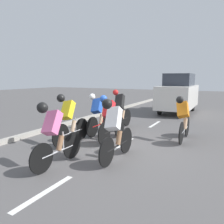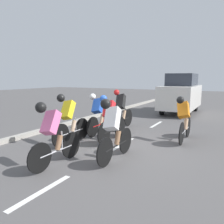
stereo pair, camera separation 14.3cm
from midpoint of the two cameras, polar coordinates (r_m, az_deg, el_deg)
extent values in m
plane|color=#565454|center=(6.49, 2.67, -8.83)|extent=(60.00, 60.00, 0.00)
cube|color=white|center=(4.24, -16.95, -19.27)|extent=(0.12, 1.40, 0.01)
cube|color=white|center=(6.67, 3.48, -8.32)|extent=(0.12, 1.40, 0.01)
cube|color=white|center=(9.56, 11.90, -3.18)|extent=(0.12, 1.40, 0.01)
cube|color=#A8A399|center=(8.49, -16.39, -4.42)|extent=(0.20, 25.67, 0.14)
cylinder|color=black|center=(5.56, -9.88, -8.51)|extent=(0.03, 0.65, 0.65)
cylinder|color=black|center=(4.87, -17.52, -11.37)|extent=(0.03, 0.65, 0.65)
cylinder|color=#B7B7BC|center=(5.20, -13.43, -9.87)|extent=(0.04, 1.01, 0.04)
cylinder|color=#B7B7BC|center=(5.26, -12.21, -7.20)|extent=(0.04, 0.04, 0.42)
cylinder|color=#1999D8|center=(5.20, -13.09, -8.68)|extent=(0.07, 0.07, 0.16)
cylinder|color=#9E704C|center=(5.20, -12.93, -7.77)|extent=(0.12, 0.23, 0.36)
cube|color=pink|center=(4.99, -14.89, -2.68)|extent=(0.41, 0.46, 0.59)
sphere|color=black|center=(4.81, -17.30, 1.14)|extent=(0.24, 0.24, 0.24)
cylinder|color=black|center=(9.03, 4.74, -1.46)|extent=(0.03, 0.70, 0.70)
cylinder|color=black|center=(8.19, 1.95, -2.51)|extent=(0.03, 0.70, 0.70)
cylinder|color=black|center=(8.61, 3.41, -1.96)|extent=(0.04, 0.95, 0.04)
cylinder|color=black|center=(8.72, 3.91, -0.42)|extent=(0.04, 0.04, 0.42)
cylinder|color=yellow|center=(8.64, 3.56, -1.25)|extent=(0.07, 0.07, 0.16)
cylinder|color=#DBAD84|center=(8.64, 3.63, -0.71)|extent=(0.12, 0.23, 0.36)
cube|color=black|center=(8.44, 2.77, 2.66)|extent=(0.44, 0.50, 0.65)
sphere|color=red|center=(8.24, 1.70, 5.15)|extent=(0.21, 0.21, 0.21)
cylinder|color=black|center=(7.34, 2.65, -3.89)|extent=(0.03, 0.70, 0.70)
cylinder|color=black|center=(6.47, -1.44, -5.65)|extent=(0.03, 0.70, 0.70)
cylinder|color=black|center=(6.90, 0.74, -4.72)|extent=(0.04, 1.02, 0.04)
cylinder|color=black|center=(7.01, 1.45, -2.75)|extent=(0.04, 0.04, 0.42)
cylinder|color=#1999D8|center=(6.92, 0.94, -3.83)|extent=(0.07, 0.07, 0.16)
cylinder|color=beige|center=(6.92, 1.05, -3.14)|extent=(0.12, 0.23, 0.36)
cube|color=red|center=(6.72, -0.16, 0.68)|extent=(0.45, 0.45, 0.59)
sphere|color=blue|center=(6.52, -1.62, 3.45)|extent=(0.23, 0.23, 0.23)
cylinder|color=black|center=(7.11, -7.30, -4.38)|extent=(0.03, 0.70, 0.70)
cylinder|color=black|center=(6.37, -12.60, -6.09)|extent=(0.03, 0.70, 0.70)
cylinder|color=#B7B7BC|center=(6.73, -9.80, -5.20)|extent=(0.04, 0.98, 0.04)
cylinder|color=#B7B7BC|center=(6.82, -8.93, -3.19)|extent=(0.04, 0.04, 0.42)
cylinder|color=#1999D8|center=(6.75, -9.55, -4.29)|extent=(0.07, 0.07, 0.16)
cylinder|color=beige|center=(6.75, -9.45, -3.59)|extent=(0.12, 0.23, 0.36)
cube|color=yellow|center=(6.56, -10.86, 0.52)|extent=(0.42, 0.48, 0.61)
sphere|color=black|center=(6.38, -12.60, 3.59)|extent=(0.23, 0.23, 0.23)
cylinder|color=black|center=(5.83, 4.27, -7.41)|extent=(0.03, 0.68, 0.68)
cylinder|color=black|center=(4.95, -0.98, -10.42)|extent=(0.03, 0.68, 0.68)
cylinder|color=black|center=(5.38, 1.87, -8.80)|extent=(0.04, 1.05, 0.04)
cylinder|color=black|center=(5.48, 2.77, -6.20)|extent=(0.04, 0.04, 0.42)
cylinder|color=yellow|center=(5.40, 2.12, -7.65)|extent=(0.07, 0.07, 0.16)
cylinder|color=#9E704C|center=(5.40, 2.27, -6.76)|extent=(0.12, 0.23, 0.36)
cube|color=white|center=(5.15, 0.87, -1.74)|extent=(0.42, 0.47, 0.61)
sphere|color=black|center=(4.93, -0.89, 2.13)|extent=(0.24, 0.24, 0.24)
cylinder|color=black|center=(8.16, -0.59, -2.59)|extent=(0.03, 0.69, 0.69)
cylinder|color=black|center=(7.34, -4.49, -3.94)|extent=(0.03, 0.69, 0.69)
cylinder|color=red|center=(7.74, -2.44, -3.23)|extent=(0.04, 1.00, 0.04)
cylinder|color=red|center=(7.85, -1.78, -1.50)|extent=(0.04, 0.04, 0.42)
cylinder|color=yellow|center=(7.77, -2.25, -2.44)|extent=(0.07, 0.07, 0.16)
cylinder|color=#DBAD84|center=(7.77, -2.15, -1.83)|extent=(0.12, 0.23, 0.36)
cube|color=blue|center=(7.58, -3.21, 1.60)|extent=(0.43, 0.45, 0.58)
sphere|color=white|center=(7.39, -4.51, 4.03)|extent=(0.21, 0.21, 0.21)
cylinder|color=black|center=(7.81, 19.78, -3.68)|extent=(0.03, 0.68, 0.68)
cylinder|color=black|center=(6.82, 18.30, -5.40)|extent=(0.03, 0.68, 0.68)
cylinder|color=#B7B7BC|center=(7.32, 19.09, -4.48)|extent=(0.04, 1.03, 0.04)
cylinder|color=#B7B7BC|center=(7.45, 19.43, -2.62)|extent=(0.04, 0.04, 0.42)
cylinder|color=white|center=(7.34, 19.20, -3.64)|extent=(0.07, 0.07, 0.16)
cylinder|color=#DBAD84|center=(7.35, 19.27, -2.99)|extent=(0.12, 0.23, 0.36)
cube|color=orange|center=(7.11, 18.71, 0.50)|extent=(0.44, 0.44, 0.57)
sphere|color=black|center=(6.87, 17.97, 3.01)|extent=(0.22, 0.22, 0.22)
cylinder|color=black|center=(11.66, 19.72, 0.24)|extent=(0.14, 0.64, 0.64)
cylinder|color=black|center=(11.95, 13.29, 0.73)|extent=(0.14, 0.64, 0.64)
cylinder|color=black|center=(13.99, 21.38, 1.52)|extent=(0.14, 0.64, 0.64)
cylinder|color=black|center=(14.23, 15.96, 1.91)|extent=(0.14, 0.64, 0.64)
cube|color=silver|center=(12.87, 17.78, 3.84)|extent=(1.70, 3.83, 1.22)
cube|color=#2D333D|center=(13.02, 18.16, 8.04)|extent=(1.39, 2.11, 0.67)
camera|label=1|loc=(0.07, -89.38, 0.10)|focal=35.00mm
camera|label=2|loc=(0.07, 90.62, -0.10)|focal=35.00mm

